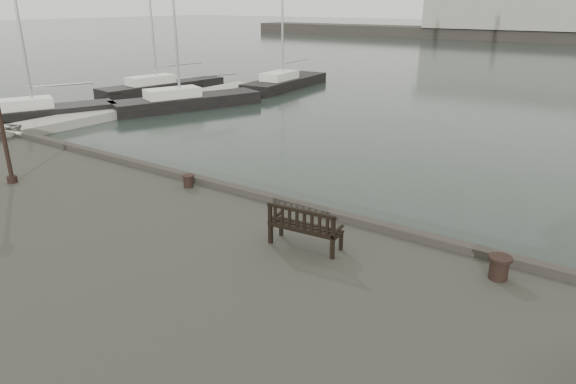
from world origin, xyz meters
name	(u,v)px	position (x,y,z in m)	size (l,w,h in m)	color
ground	(306,261)	(0.00, 0.00, 0.00)	(400.00, 400.00, 0.00)	black
pontoon	(127,109)	(-20.00, 10.00, 0.25)	(2.00, 24.00, 0.50)	#A8A69B
bench	(305,235)	(1.19, -1.93, 1.86)	(1.66, 0.71, 0.93)	black
bollard_left	(188,181)	(-3.70, -0.62, 1.74)	(0.35, 0.35, 0.37)	black
bollard_right	(499,268)	(5.01, -0.93, 1.80)	(0.45, 0.45, 0.47)	black
yacht_a	(43,117)	(-22.28, 5.74, 0.24)	(5.29, 8.42, 11.45)	black
yacht_b	(163,90)	(-24.00, 16.63, 0.25)	(3.69, 10.43, 13.47)	black
yacht_c	(188,105)	(-18.06, 13.37, 0.24)	(5.78, 10.01, 13.20)	black
yacht_d	(286,85)	(-17.64, 23.99, 0.23)	(3.30, 9.75, 12.04)	black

